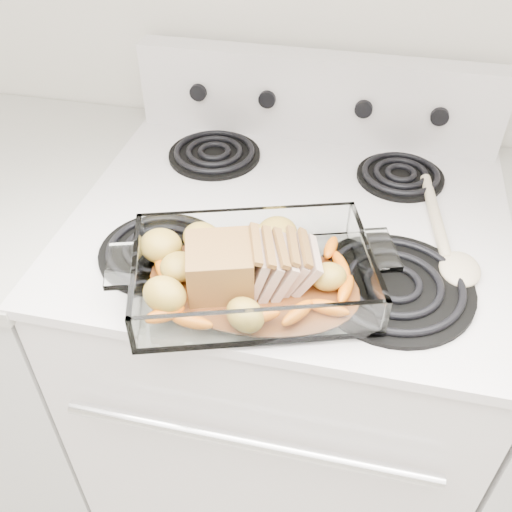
% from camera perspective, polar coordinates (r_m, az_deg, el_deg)
% --- Properties ---
extents(electric_range, '(0.78, 0.70, 1.12)m').
position_cam_1_polar(electric_range, '(1.36, 2.75, -11.13)').
color(electric_range, white).
rests_on(electric_range, ground).
extents(counter_left, '(0.58, 0.68, 0.93)m').
position_cam_1_polar(counter_left, '(1.58, -21.90, -6.55)').
color(counter_left, silver).
rests_on(counter_left, ground).
extents(baking_dish, '(0.35, 0.23, 0.07)m').
position_cam_1_polar(baking_dish, '(0.87, -0.29, -2.31)').
color(baking_dish, white).
rests_on(baking_dish, electric_range).
extents(pork_roast, '(0.20, 0.10, 0.08)m').
position_cam_1_polar(pork_roast, '(0.85, -1.56, -0.82)').
color(pork_roast, brown).
rests_on(pork_roast, baking_dish).
extents(roast_vegetables, '(0.38, 0.21, 0.05)m').
position_cam_1_polar(roast_vegetables, '(0.89, -0.00, -0.08)').
color(roast_vegetables, '#D05F14').
rests_on(roast_vegetables, baking_dish).
extents(wooden_spoon, '(0.10, 0.30, 0.02)m').
position_cam_1_polar(wooden_spoon, '(1.01, 18.69, 1.12)').
color(wooden_spoon, beige).
rests_on(wooden_spoon, electric_range).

